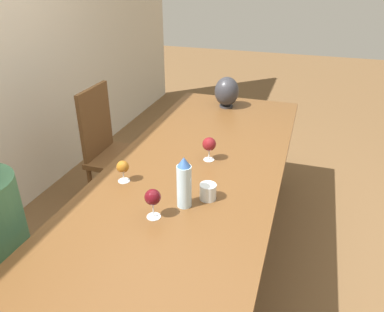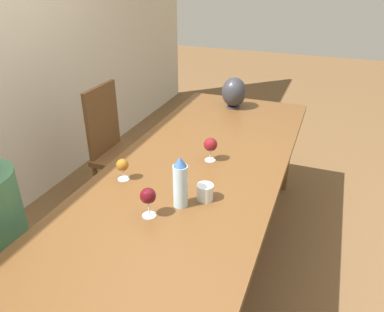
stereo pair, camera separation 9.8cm
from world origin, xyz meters
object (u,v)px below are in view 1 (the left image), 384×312
Objects in this scene: wine_glass_1 at (153,198)px; water_bottle at (184,183)px; vase at (227,92)px; wine_glass_4 at (209,144)px; wine_glass_0 at (123,167)px; water_tumbler at (208,192)px; chair_far at (113,148)px.

water_bottle is at bearing -38.35° from wine_glass_1.
wine_glass_4 is (-0.93, -0.12, -0.03)m from vase.
water_bottle reaches higher than wine_glass_0.
vase is (1.42, 0.13, 0.00)m from water_bottle.
water_bottle is 1.43m from vase.
water_bottle is 1.78× the size of wine_glass_1.
water_tumbler is 0.57× the size of wine_glass_1.
wine_glass_4 is (0.62, -0.09, -0.00)m from wine_glass_1.
vase is 1.71× the size of wine_glass_4.
chair_far is (1.00, 0.78, -0.34)m from wine_glass_1.
wine_glass_0 reaches higher than water_tumbler.
chair_far reaches higher than water_tumbler.
wine_glass_0 is at bearing 48.61° from wine_glass_1.
vase reaches higher than wine_glass_4.
wine_glass_0 is at bearing 87.16° from water_tumbler.
water_bottle reaches higher than wine_glass_4.
water_tumbler is 1.35m from vase.
vase is at bearing -10.99° from wine_glass_0.
water_bottle is 3.14× the size of water_tumbler.
water_tumbler is (0.09, -0.09, -0.09)m from water_bottle.
chair_far is at bearing 33.94° from wine_glass_0.
wine_glass_0 is (-1.31, 0.25, -0.04)m from vase.
wine_glass_4 is at bearing -8.24° from wine_glass_1.
wine_glass_1 is at bearing -131.39° from wine_glass_0.
wine_glass_0 is 0.12× the size of chair_far.
water_bottle is 2.16× the size of wine_glass_0.
vase reaches higher than chair_far.
vase is 1.68× the size of wine_glass_1.
water_tumbler is at bearing -92.84° from wine_glass_0.
chair_far is at bearing 51.71° from water_tumbler.
chair_far is (0.87, 0.89, -0.36)m from water_bottle.
vase is 0.25× the size of chair_far.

